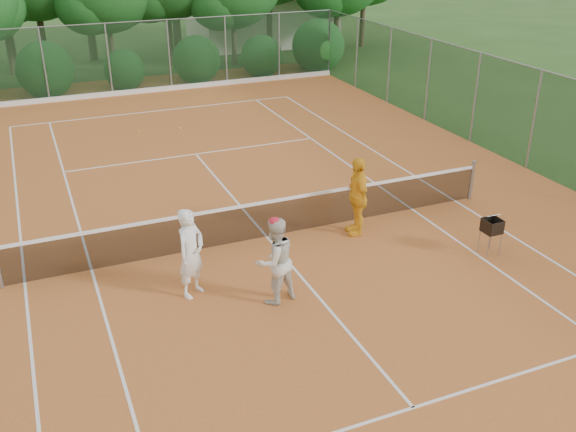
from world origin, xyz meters
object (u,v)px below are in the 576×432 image
object	(u,v)px
player_white	(191,253)
player_yellow	(357,196)
player_center_grp	(275,261)
ball_hopper	(492,227)

from	to	relation	value
player_white	player_yellow	xyz separation A→B (m)	(4.39, 1.18, 0.03)
player_white	player_center_grp	bearing A→B (deg)	-67.96
player_yellow	ball_hopper	distance (m)	3.15
player_white	ball_hopper	world-z (taller)	player_white
player_yellow	ball_hopper	size ratio (longest dim) A/B	2.28
player_center_grp	player_yellow	bearing A→B (deg)	34.96
player_yellow	ball_hopper	xyz separation A→B (m)	(2.31, -2.12, -0.29)
player_white	player_yellow	size ratio (longest dim) A/B	0.97
player_white	ball_hopper	xyz separation A→B (m)	(6.70, -0.94, -0.27)
player_white	player_yellow	world-z (taller)	player_yellow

